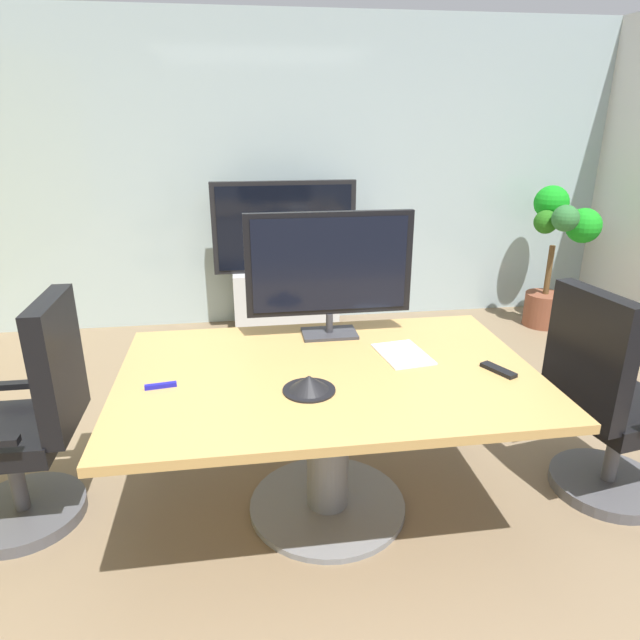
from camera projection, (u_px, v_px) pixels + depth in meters
ground_plane at (338, 529)px, 2.60m from camera, size 7.05×7.05×0.00m
wall_back_glass_partition at (281, 176)px, 4.87m from camera, size 6.05×0.10×2.61m
conference_table at (328, 408)px, 2.55m from camera, size 1.85×1.21×0.74m
office_chair_left at (30, 433)px, 2.53m from camera, size 0.60×0.57×1.09m
office_chair_right at (606, 414)px, 2.69m from camera, size 0.63×0.61×1.09m
tv_monitor at (329, 267)px, 2.78m from camera, size 0.84×0.18×0.64m
wall_display_unit at (286, 283)px, 4.84m from camera, size 1.20×0.36×1.31m
potted_plant at (557, 247)px, 4.88m from camera, size 0.59×0.64×1.24m
conference_phone at (309, 384)px, 2.29m from camera, size 0.22×0.22×0.07m
remote_control at (498, 370)px, 2.47m from camera, size 0.12×0.18×0.02m
whiteboard_marker at (161, 386)px, 2.33m from camera, size 0.13×0.04×0.02m
paper_notepad at (403, 354)px, 2.65m from camera, size 0.25×0.33×0.01m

